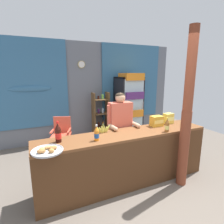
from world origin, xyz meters
TOP-DOWN VIEW (x-y plane):
  - ground_plane at (0.00, 1.23)m, footprint 7.99×7.99m
  - back_wall_curtained at (0.00, 3.12)m, footprint 5.64×0.22m
  - stall_counter at (-0.11, 0.42)m, footprint 3.02×0.59m
  - timber_post at (0.77, 0.10)m, footprint 0.19×0.17m
  - drink_fridge at (1.14, 2.63)m, footprint 0.70×0.70m
  - bottle_shelf_rack at (0.31, 2.84)m, footprint 0.48×0.28m
  - plastic_lawn_chair at (-0.91, 2.36)m, footprint 0.57×0.57m
  - shopkeeper at (0.00, 0.97)m, footprint 0.55×0.42m
  - soda_bottle_cola at (-1.21, 0.60)m, footprint 0.09×0.09m
  - soda_bottle_iced_tea at (0.57, 0.31)m, footprint 0.07×0.07m
  - soda_bottle_orange_soda at (-0.68, 0.43)m, footprint 0.07×0.07m
  - snack_box_choco_powder at (0.63, 0.67)m, footprint 0.23×0.16m
  - snack_box_instant_noodle at (0.96, 0.72)m, footprint 0.18×0.14m
  - pastry_tray at (-1.40, 0.31)m, footprint 0.41×0.41m
  - banana_bunch at (-0.45, 0.72)m, footprint 0.27×0.06m

SIDE VIEW (x-z plane):
  - ground_plane at x=0.00m, z-range 0.00..0.00m
  - plastic_lawn_chair at x=-0.91m, z-range 0.06..0.92m
  - stall_counter at x=-0.11m, z-range 0.11..1.03m
  - bottle_shelf_rack at x=0.31m, z-range 0.02..1.39m
  - pastry_tray at x=-1.40m, z-range 0.91..0.98m
  - banana_bunch at x=-0.45m, z-range 0.90..1.07m
  - shopkeeper at x=0.00m, z-range 0.21..1.77m
  - snack_box_choco_powder at x=0.63m, z-range 0.92..1.12m
  - snack_box_instant_noodle at x=0.96m, z-range 0.92..1.13m
  - soda_bottle_orange_soda at x=-0.68m, z-range 0.91..1.15m
  - soda_bottle_iced_tea at x=0.57m, z-range 0.91..1.16m
  - drink_fridge at x=1.14m, z-range 0.09..2.01m
  - soda_bottle_cola at x=-1.21m, z-range 0.90..1.22m
  - timber_post at x=0.77m, z-range -0.05..2.58m
  - back_wall_curtained at x=0.00m, z-range 0.04..2.81m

